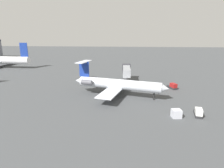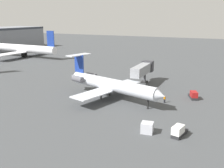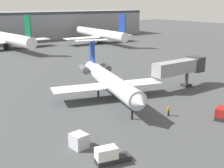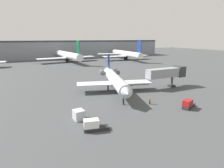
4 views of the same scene
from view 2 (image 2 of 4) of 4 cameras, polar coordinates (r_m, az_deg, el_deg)
name	(u,v)px [view 2 (image 2 of 4)]	position (r m, az deg, el deg)	size (l,w,h in m)	color
ground_plane	(125,104)	(57.83, 3.06, -4.44)	(400.00, 400.00, 0.10)	#424447
regional_jet	(109,84)	(60.03, -0.61, -0.04)	(21.08, 28.21, 9.72)	silver
jet_bridge	(143,69)	(73.76, 7.07, 3.36)	(13.06, 3.25, 6.19)	gray
ground_crew_marshaller	(165,99)	(59.20, 11.78, -3.35)	(0.44, 0.48, 1.69)	black
baggage_tug_lead	(193,95)	(63.78, 17.88, -2.46)	(4.23, 2.82, 1.90)	#262628
baggage_tug_trailing	(179,131)	(43.68, 14.83, -10.28)	(4.20, 2.19, 1.90)	#262628
cargo_container_uld	(147,128)	(43.78, 7.95, -9.73)	(2.06, 2.24, 1.83)	silver
parked_airliner_centre	(24,49)	(131.34, -19.23, 7.52)	(32.46, 38.55, 13.14)	white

